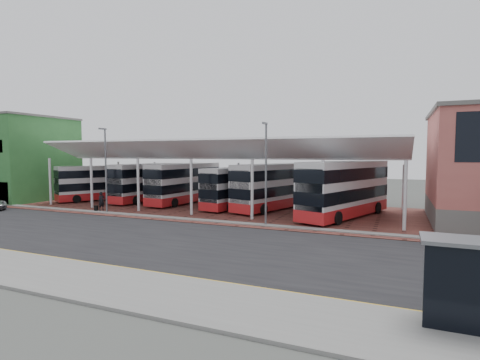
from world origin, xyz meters
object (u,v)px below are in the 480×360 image
at_px(bus_3, 238,187).
at_px(pedestrian, 102,201).
at_px(bus_2, 185,183).
at_px(bus_5, 345,190).
at_px(bus_4, 274,187).
at_px(bus_1, 148,182).
at_px(bus_0, 101,183).

xyz_separation_m(bus_3, pedestrian, (-11.47, -7.52, -1.16)).
xyz_separation_m(bus_2, bus_5, (18.16, -2.76, 0.22)).
height_order(bus_4, bus_5, bus_5).
bearing_deg(bus_1, bus_3, 1.05).
bearing_deg(bus_4, bus_2, -166.17).
height_order(bus_1, bus_4, bus_4).
distance_m(bus_4, pedestrian, 17.27).
relative_size(bus_0, bus_5, 0.82).
bearing_deg(bus_0, bus_4, 30.89).
bearing_deg(bus_3, bus_4, 12.11).
xyz_separation_m(bus_3, bus_5, (11.24, -2.05, 0.37)).
xyz_separation_m(bus_1, bus_5, (23.24, -2.70, 0.25)).
height_order(bus_1, bus_2, bus_2).
bearing_deg(bus_5, bus_3, -170.53).
bearing_deg(bus_3, pedestrian, -136.47).
xyz_separation_m(bus_2, bus_3, (6.93, -0.71, -0.15)).
bearing_deg(bus_3, bus_1, -172.82).
bearing_deg(bus_4, bus_0, -160.47).
height_order(bus_0, bus_4, bus_4).
xyz_separation_m(bus_2, bus_4, (10.89, -0.58, 0.04)).
height_order(bus_0, bus_1, bus_1).
bearing_deg(pedestrian, bus_0, 60.47).
bearing_deg(bus_1, bus_0, -160.94).
relative_size(bus_2, bus_5, 0.91).
xyz_separation_m(bus_0, bus_5, (28.97, -1.18, 0.38)).
distance_m(bus_0, bus_4, 21.71).
bearing_deg(bus_4, bus_5, 0.26).
distance_m(bus_2, bus_5, 18.37).
bearing_deg(bus_3, bus_2, -175.55).
xyz_separation_m(bus_1, bus_3, (12.00, -0.65, -0.12)).
relative_size(bus_0, bus_1, 0.92).
bearing_deg(bus_0, bus_1, 43.15).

